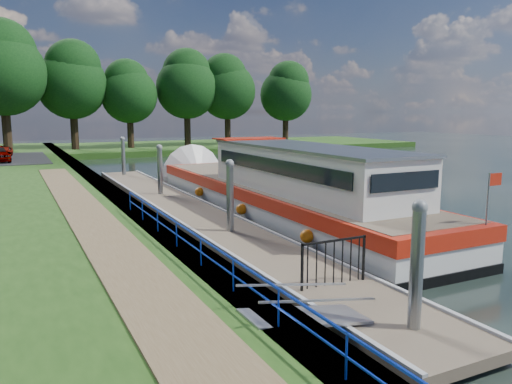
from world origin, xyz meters
name	(u,v)px	position (x,y,z in m)	size (l,w,h in m)	color
ground	(395,337)	(0.00, 0.00, 0.00)	(160.00, 160.00, 0.00)	black
bank_edge	(120,206)	(-2.55, 15.00, 0.39)	(1.10, 90.00, 0.78)	#473D2D
far_bank	(179,147)	(12.00, 52.00, 0.30)	(60.00, 18.00, 0.60)	#1E4012
footpath	(105,236)	(-4.40, 8.00, 0.80)	(1.60, 40.00, 0.05)	brown
blue_fence	(216,255)	(-2.75, 3.00, 1.31)	(0.04, 18.04, 0.72)	#0C2DBF
pontoon	(189,214)	(0.00, 13.00, 0.18)	(2.50, 30.00, 0.56)	brown
mooring_piles	(189,189)	(0.00, 13.00, 1.28)	(0.30, 27.30, 3.55)	gray
gangway	(306,315)	(-1.85, 0.50, 0.63)	(2.58, 1.00, 0.92)	#A5A8AD
gate_panel	(334,256)	(0.00, 2.20, 1.15)	(1.85, 0.05, 1.15)	black
barge	(271,190)	(3.60, 12.18, 1.09)	(4.36, 21.15, 4.78)	black
horizon_trees	(60,79)	(-1.61, 48.68, 7.95)	(54.38, 10.03, 12.87)	#332316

